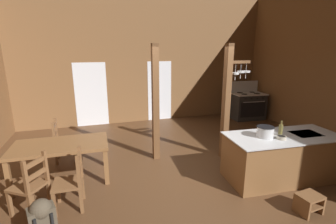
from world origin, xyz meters
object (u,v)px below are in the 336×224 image
Objects in this scene: ladderback_chair_by_post at (63,141)px; dining_table at (61,148)px; backpack at (42,219)px; bottle_tall_on_counter at (281,129)px; kitchen_island at (282,157)px; ladderback_chair_near_window at (72,181)px; stove_range at (247,105)px; step_stool at (309,202)px; stockpot_on_counter at (265,132)px; ladderback_chair_at_table_end at (31,185)px; mixing_bowl_on_counter at (281,138)px.

dining_table is at bearing -85.57° from ladderback_chair_by_post.
ladderback_chair_by_post reaches higher than backpack.
kitchen_island is at bearing -35.33° from bottle_tall_on_counter.
ladderback_chair_near_window is at bearing 176.70° from bottle_tall_on_counter.
ladderback_chair_by_post is (-0.30, 1.87, 0.00)m from ladderback_chair_near_window.
stove_range reaches higher than backpack.
stockpot_on_counter is (-0.08, 1.02, 0.81)m from step_stool.
dining_table is 0.96m from ladderback_chair_at_table_end.
ladderback_chair_at_table_end is 5.82× the size of mixing_bowl_on_counter.
kitchen_island is at bearing 71.05° from step_stool.
ladderback_chair_near_window is 3.77m from bottle_tall_on_counter.
dining_table is (-4.02, 1.21, 0.21)m from kitchen_island.
stockpot_on_counter is (3.61, -1.16, 0.33)m from dining_table.
mixing_bowl_on_counter is at bearing -30.18° from ladderback_chair_by_post.
stockpot_on_counter is at bearing -4.27° from ladderback_chair_at_table_end.
ladderback_chair_by_post is 4.52m from mixing_bowl_on_counter.
backpack is at bearing -174.41° from bottle_tall_on_counter.
stove_range is at bearing 61.77° from mixing_bowl_on_counter.
ladderback_chair_at_table_end is (-0.28, -1.79, 0.00)m from ladderback_chair_by_post.
stove_range reaches higher than ladderback_chair_by_post.
stove_range is at bearing 62.23° from bottle_tall_on_counter.
mixing_bowl_on_counter reaches higher than backpack.
ladderback_chair_at_table_end is (-0.35, -0.87, -0.20)m from dining_table.
mixing_bowl_on_counter is at bearing -6.47° from ladderback_chair_at_table_end.
mixing_bowl_on_counter is at bearing -6.26° from ladderback_chair_near_window.
backpack is at bearing -145.47° from stove_range.
mixing_bowl_on_counter is (0.14, 0.84, 0.73)m from step_stool.
step_stool is at bearing -30.69° from dining_table.
mixing_bowl_on_counter is (-0.20, -0.13, 0.47)m from kitchen_island.
stove_range is at bearing 34.53° from backpack.
ladderback_chair_near_window is 1.00× the size of ladderback_chair_by_post.
step_stool is 3.68m from ladderback_chair_near_window.
kitchen_island is 1.07m from step_stool.
bottle_tall_on_counter reaches higher than mixing_bowl_on_counter.
stove_range is 6.71m from ladderback_chair_near_window.
backpack is at bearing -176.83° from mixing_bowl_on_counter.
kitchen_island is 2.34× the size of ladderback_chair_near_window.
backpack is at bearing -93.71° from dining_table.
stove_range is 4.27m from bottle_tall_on_counter.
stove_range reaches higher than dining_table.
bottle_tall_on_counter is at bearing -117.77° from stove_range.
ladderback_chair_at_table_end is 1.59× the size of backpack.
bottle_tall_on_counter reaches higher than stockpot_on_counter.
ladderback_chair_at_table_end is (-4.04, 1.32, 0.27)m from step_stool.
dining_table is 3.80m from stockpot_on_counter.
stove_range is at bearing 64.81° from step_stool.
bottle_tall_on_counter reaches higher than ladderback_chair_near_window.
kitchen_island is 2.34× the size of ladderback_chair_at_table_end.
ladderback_chair_near_window is at bearing 61.66° from backpack.
dining_table reaches higher than step_stool.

